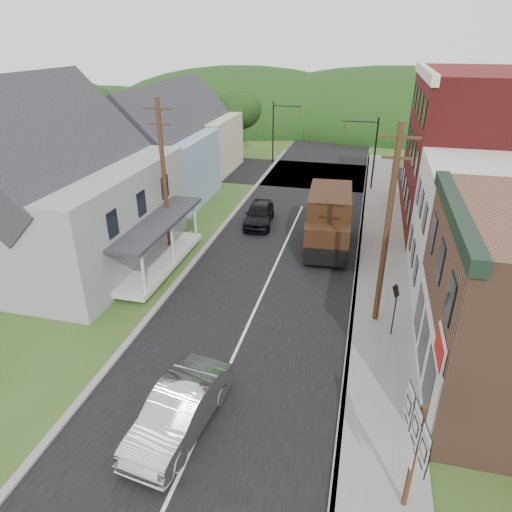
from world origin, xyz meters
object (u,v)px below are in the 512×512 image
Objects in this scene: route_sign_cluster at (414,443)px; silver_sedan at (179,411)px; delivery_van at (329,221)px; warning_sign at (395,303)px; dark_sedan at (259,214)px.

silver_sedan is at bearing 159.92° from route_sign_cluster.
route_sign_cluster reaches higher than delivery_van.
silver_sedan is 0.77× the size of delivery_van.
silver_sedan is 7.37m from route_sign_cluster.
silver_sedan is 1.36× the size of route_sign_cluster.
delivery_van is 9.44m from warning_sign.
delivery_van is 2.51× the size of warning_sign.
route_sign_cluster reaches higher than warning_sign.
delivery_van is at bearing 91.01° from warning_sign.
dark_sedan is 1.24× the size of route_sign_cluster.
silver_sedan is 1.10× the size of dark_sedan.
warning_sign is at bearing 52.74° from silver_sedan.
dark_sedan is 0.71× the size of delivery_van.
dark_sedan is (-1.73, 18.38, -0.05)m from silver_sedan.
delivery_van is at bearing -34.59° from dark_sedan.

